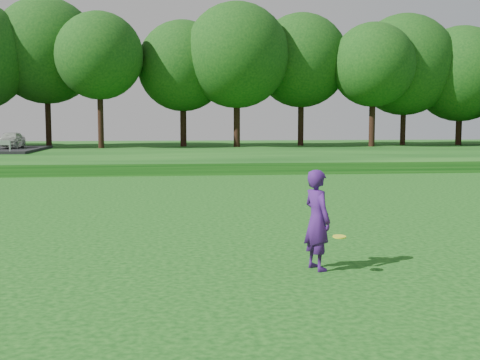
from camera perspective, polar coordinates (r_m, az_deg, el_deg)
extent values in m
plane|color=#0B3C0F|center=(11.75, 6.83, -8.10)|extent=(140.00, 140.00, 0.00)
cube|color=#0B3C0F|center=(45.24, -3.06, 2.57)|extent=(130.00, 30.00, 0.60)
cube|color=gray|center=(31.33, -1.56, 0.65)|extent=(130.00, 1.60, 0.04)
imported|color=beige|center=(45.56, -20.90, 3.58)|extent=(1.42, 3.52, 1.20)
imported|color=#42186C|center=(11.32, 7.33, -3.77)|extent=(0.66, 0.80, 1.88)
cylinder|color=yellow|center=(11.00, 9.40, -5.32)|extent=(0.24, 0.24, 0.04)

